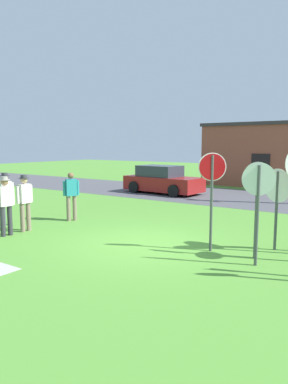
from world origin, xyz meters
TOP-DOWN VIEW (x-y plane):
  - ground_plane at (0.00, 0.00)m, footprint 80.00×80.00m
  - street_asphalt at (0.00, 9.82)m, footprint 60.00×6.40m
  - building_background at (-1.39, 16.84)m, footprint 8.09×5.22m
  - parked_car_on_street at (-5.11, 9.10)m, footprint 4.43×2.28m
  - stop_sign_center_cluster at (3.03, -0.07)m, footprint 0.65×0.33m
  - stop_sign_low_front at (3.04, 1.42)m, footprint 0.76×0.39m
  - stop_sign_nearest at (2.83, 0.49)m, footprint 0.62×0.12m
  - stop_sign_rear_right at (1.73, 0.41)m, footprint 0.56×0.44m
  - person_with_sunhat at (-3.81, -1.57)m, footprint 0.32×0.57m
  - person_near_signs at (-5.04, -0.71)m, footprint 0.31×0.56m
  - person_in_blue at (-3.82, 1.04)m, footprint 0.37×0.51m
  - person_on_left at (-3.84, -0.89)m, footprint 0.40×0.57m

SIDE VIEW (x-z plane):
  - ground_plane at x=0.00m, z-range 0.00..0.00m
  - street_asphalt at x=0.00m, z-range 0.00..0.01m
  - parked_car_on_street at x=-5.11m, z-range -0.07..1.44m
  - person_in_blue at x=-3.82m, z-range 0.11..1.80m
  - person_with_sunhat at x=-3.81m, z-range 0.12..1.85m
  - person_near_signs at x=-5.04m, z-range 0.12..1.85m
  - person_on_left at x=-3.84m, z-range 0.14..1.88m
  - stop_sign_low_front at x=3.04m, z-range 0.38..2.44m
  - stop_sign_nearest at x=2.83m, z-range 0.37..2.63m
  - stop_sign_center_cluster at x=3.03m, z-range 0.41..2.68m
  - stop_sign_rear_right at x=1.73m, z-range 0.43..2.89m
  - building_background at x=-1.39m, z-range 0.01..4.03m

